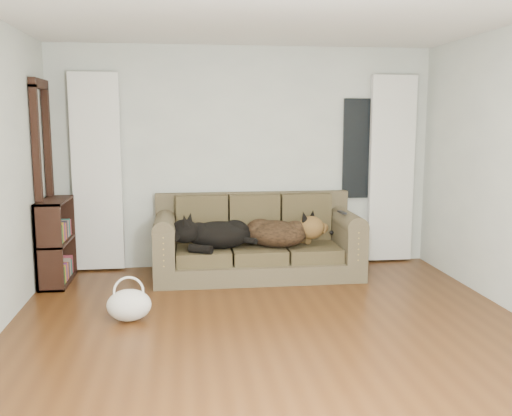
{
  "coord_description": "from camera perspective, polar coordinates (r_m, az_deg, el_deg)",
  "views": [
    {
      "loc": [
        -0.71,
        -4.25,
        1.75
      ],
      "look_at": [
        0.03,
        1.6,
        0.83
      ],
      "focal_mm": 40.0,
      "sensor_mm": 36.0,
      "label": 1
    }
  ],
  "objects": [
    {
      "name": "sofa",
      "position": [
        6.41,
        0.13,
        -2.86
      ],
      "size": [
        2.29,
        0.99,
        0.93
      ],
      "primitive_type": "cube",
      "color": "#413624",
      "rests_on": "floor"
    },
    {
      "name": "ceiling",
      "position": [
        4.39,
        2.39,
        19.97
      ],
      "size": [
        5.0,
        5.0,
        0.0
      ],
      "primitive_type": "plane",
      "color": "white",
      "rests_on": "ground"
    },
    {
      "name": "floor",
      "position": [
        4.65,
        2.17,
        -13.27
      ],
      "size": [
        5.0,
        5.0,
        0.0
      ],
      "primitive_type": "plane",
      "color": "#44240F",
      "rests_on": "ground"
    },
    {
      "name": "curtain_left",
      "position": [
        6.77,
        -15.61,
        3.43
      ],
      "size": [
        0.55,
        0.08,
        2.25
      ],
      "primitive_type": "cube",
      "color": "white",
      "rests_on": "ground"
    },
    {
      "name": "curtain_right",
      "position": [
        7.15,
        13.39,
        3.79
      ],
      "size": [
        0.55,
        0.08,
        2.25
      ],
      "primitive_type": "cube",
      "color": "white",
      "rests_on": "ground"
    },
    {
      "name": "dog_black_lab",
      "position": [
        6.28,
        -4.11,
        -2.85
      ],
      "size": [
        0.75,
        0.54,
        0.3
      ],
      "primitive_type": "ellipsoid",
      "rotation": [
        0.0,
        0.0,
        -0.06
      ],
      "color": "black",
      "rests_on": "sofa"
    },
    {
      "name": "wall_back",
      "position": [
        6.8,
        -1.21,
        5.05
      ],
      "size": [
        4.5,
        0.04,
        2.6
      ],
      "primitive_type": "cube",
      "color": "beige",
      "rests_on": "ground"
    },
    {
      "name": "dog_shepherd",
      "position": [
        6.36,
        2.37,
        -2.6
      ],
      "size": [
        0.9,
        0.83,
        0.32
      ],
      "primitive_type": "ellipsoid",
      "rotation": [
        0.0,
        0.0,
        2.58
      ],
      "color": "black",
      "rests_on": "sofa"
    },
    {
      "name": "tote_bag",
      "position": [
        5.18,
        -12.58,
        -9.26
      ],
      "size": [
        0.45,
        0.38,
        0.28
      ],
      "primitive_type": "ellipsoid",
      "rotation": [
        0.0,
        0.0,
        -0.22
      ],
      "color": "silver",
      "rests_on": "floor"
    },
    {
      "name": "door_casing",
      "position": [
        6.51,
        -20.4,
        2.11
      ],
      "size": [
        0.07,
        0.6,
        2.1
      ],
      "primitive_type": "cube",
      "color": "black",
      "rests_on": "ground"
    },
    {
      "name": "bookshelf",
      "position": [
        6.48,
        -19.38,
        -2.8
      ],
      "size": [
        0.34,
        0.75,
        0.91
      ],
      "primitive_type": "cube",
      "rotation": [
        0.0,
        0.0,
        -0.09
      ],
      "color": "black",
      "rests_on": "floor"
    },
    {
      "name": "tv_remote",
      "position": [
        6.4,
        8.6,
        -0.44
      ],
      "size": [
        0.06,
        0.16,
        0.02
      ],
      "primitive_type": "cube",
      "rotation": [
        0.0,
        0.0,
        0.07
      ],
      "color": "black",
      "rests_on": "sofa"
    },
    {
      "name": "window_pane",
      "position": [
        7.07,
        10.65,
        5.85
      ],
      "size": [
        0.5,
        0.03,
        1.2
      ],
      "primitive_type": "cube",
      "color": "black",
      "rests_on": "wall_back"
    }
  ]
}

